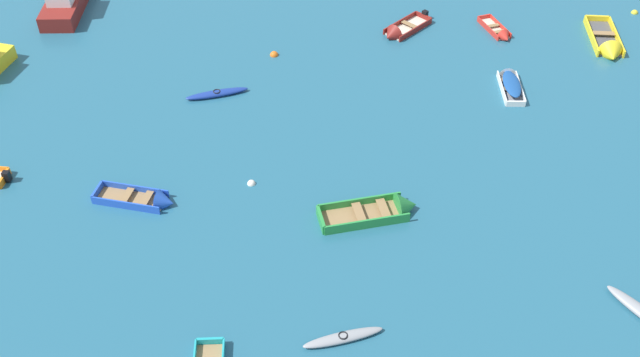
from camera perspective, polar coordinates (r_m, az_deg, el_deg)
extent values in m
cube|color=beige|center=(44.41, 6.81, 11.51)|extent=(2.64, 2.95, 0.09)
cube|color=maroon|center=(44.04, 7.44, 11.37)|extent=(1.89, 2.42, 0.35)
cube|color=maroon|center=(44.65, 6.22, 11.94)|extent=(1.89, 2.42, 0.35)
cube|color=maroon|center=(45.41, 8.03, 12.31)|extent=(1.00, 0.81, 0.35)
cone|color=maroon|center=(43.26, 5.51, 10.96)|extent=(1.32, 1.24, 1.14)
cube|color=#937047|center=(44.42, 6.96, 11.80)|extent=(1.03, 0.90, 0.03)
cube|color=black|center=(45.44, 8.15, 12.49)|extent=(0.41, 0.41, 0.48)
cube|color=#99754C|center=(33.32, -14.45, -1.60)|extent=(3.10, 1.32, 0.10)
cube|color=blue|center=(33.57, -14.14, -0.79)|extent=(3.13, 0.40, 0.41)
cube|color=blue|center=(32.88, -14.86, -2.03)|extent=(3.13, 0.40, 0.41)
cube|color=blue|center=(33.87, -16.90, -1.00)|extent=(0.22, 1.06, 0.41)
cone|color=blue|center=(32.60, -11.90, -1.82)|extent=(0.82, 1.10, 1.03)
cube|color=#937047|center=(33.23, -14.77, -1.26)|extent=(0.43, 0.99, 0.03)
cube|color=#937047|center=(32.88, -13.33, -1.50)|extent=(0.43, 0.99, 0.03)
cube|color=teal|center=(27.44, -8.52, -12.41)|extent=(0.99, 0.25, 0.37)
ellipsoid|color=navy|center=(38.72, -8.00, 6.56)|extent=(3.23, 1.75, 0.29)
torus|color=black|center=(38.64, -8.02, 6.72)|extent=(0.52, 0.52, 0.06)
cube|color=gray|center=(40.07, 14.58, 6.67)|extent=(1.16, 2.75, 0.08)
cube|color=white|center=(39.89, 13.92, 6.84)|extent=(0.33, 2.78, 0.32)
cube|color=white|center=(40.12, 15.29, 6.79)|extent=(0.33, 2.78, 0.32)
cube|color=white|center=(38.89, 14.97, 5.63)|extent=(0.96, 0.19, 0.32)
cone|color=white|center=(41.16, 14.26, 8.00)|extent=(0.99, 0.72, 0.93)
cube|color=#937047|center=(39.85, 14.66, 6.77)|extent=(0.89, 0.37, 0.03)
cube|color=#937047|center=(40.50, 14.46, 7.43)|extent=(0.89, 0.37, 0.03)
ellipsoid|color=#19478C|center=(39.85, 14.67, 7.12)|extent=(1.10, 2.51, 0.29)
cube|color=orange|center=(36.07, -23.29, 0.03)|extent=(0.12, 1.07, 0.36)
cube|color=black|center=(35.93, -23.16, 0.17)|extent=(0.31, 0.28, 0.50)
ellipsoid|color=gray|center=(27.33, 1.80, -12.24)|extent=(3.00, 1.58, 0.27)
torus|color=black|center=(27.23, 1.81, -12.08)|extent=(0.48, 0.48, 0.06)
cube|color=beige|center=(45.20, 13.34, 11.22)|extent=(1.74, 2.47, 0.08)
cube|color=red|center=(45.35, 13.83, 11.41)|extent=(1.13, 2.24, 0.31)
cube|color=red|center=(44.93, 12.90, 11.28)|extent=(1.13, 2.24, 0.31)
cube|color=red|center=(46.03, 12.60, 12.11)|extent=(0.78, 0.44, 0.31)
cone|color=red|center=(44.22, 14.20, 10.53)|extent=(0.97, 0.86, 0.81)
cube|color=#937047|center=(45.20, 13.30, 11.49)|extent=(0.79, 0.56, 0.03)
cube|color=#937047|center=(44.68, 13.76, 11.04)|extent=(0.79, 0.56, 0.03)
cube|color=#4C4C51|center=(46.08, 21.12, 10.10)|extent=(1.46, 3.82, 0.11)
cube|color=yellow|center=(46.22, 22.01, 10.18)|extent=(0.23, 3.94, 0.43)
cube|color=yellow|center=(45.80, 20.31, 10.36)|extent=(0.23, 3.94, 0.43)
cube|color=yellow|center=(47.65, 20.69, 11.51)|extent=(1.39, 0.19, 0.43)
cone|color=yellow|center=(44.31, 21.71, 8.89)|extent=(1.39, 0.95, 1.36)
cube|color=#937047|center=(46.13, 21.14, 10.49)|extent=(1.28, 0.45, 0.03)
cube|color=maroon|center=(48.64, -19.00, 12.91)|extent=(2.74, 6.32, 0.92)
cube|color=#99754C|center=(31.57, 3.37, -2.94)|extent=(3.78, 2.34, 0.12)
cube|color=#288C3D|center=(31.91, 3.07, -1.88)|extent=(3.55, 1.29, 0.48)
cube|color=#288C3D|center=(30.99, 3.71, -3.55)|extent=(3.55, 1.29, 0.48)
cube|color=#288C3D|center=(31.10, 0.06, -3.23)|extent=(0.55, 1.29, 0.48)
cone|color=#288C3D|center=(31.90, 6.75, -2.12)|extent=(1.22, 1.49, 1.29)
cube|color=#937047|center=(31.34, 3.05, -2.63)|extent=(0.76, 1.26, 0.03)
cube|color=#937047|center=(31.58, 4.95, -2.32)|extent=(0.76, 1.26, 0.03)
sphere|color=orange|center=(41.75, -3.58, 9.53)|extent=(0.48, 0.48, 0.48)
sphere|color=silver|center=(33.25, -5.35, -0.41)|extent=(0.38, 0.38, 0.38)
sphere|color=yellow|center=(49.61, 23.22, 11.73)|extent=(0.40, 0.40, 0.40)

